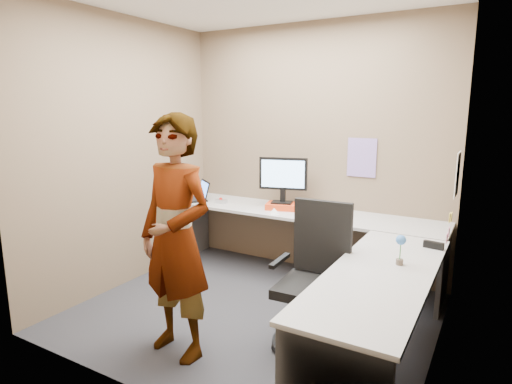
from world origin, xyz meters
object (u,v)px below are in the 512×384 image
Objects in this scene: monitor at (283,176)px; person at (176,238)px; desk at (316,246)px; office_chair at (314,290)px.

monitor is 0.29× the size of person.
office_chair is (0.23, -0.60, -0.14)m from desk.
desk is 2.73× the size of office_chair.
person is at bearing -147.59° from office_chair.
desk is at bearing -58.49° from monitor.
office_chair is at bearing -69.41° from monitor.
person is (-0.60, -1.19, 0.30)m from desk.
office_chair is 0.61× the size of person.
monitor is 0.47× the size of office_chair.
monitor is at bearing 98.32° from person.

